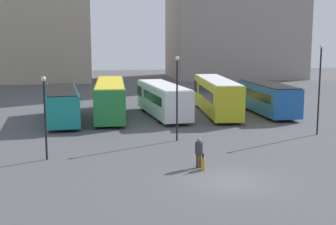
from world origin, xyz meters
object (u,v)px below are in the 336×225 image
object	(u,v)px
bus_1	(110,97)
lamp_post_2	(320,83)
suitcase	(203,164)
bus_0	(62,104)
bus_2	(163,99)
lamp_post_1	(45,110)
bus_3	(216,95)
bus_4	(267,97)
lamp_post_0	(177,92)
traveler	(199,150)

from	to	relation	value
bus_1	lamp_post_2	world-z (taller)	lamp_post_2
suitcase	bus_0	bearing A→B (deg)	43.10
bus_2	lamp_post_1	size ratio (longest dim) A/B	2.19
suitcase	lamp_post_1	world-z (taller)	lamp_post_1
lamp_post_1	bus_1	bearing A→B (deg)	73.90
bus_3	bus_4	xyz separation A→B (m)	(4.72, -0.83, -0.22)
lamp_post_0	lamp_post_2	world-z (taller)	lamp_post_2
traveler	bus_2	bearing A→B (deg)	14.02
bus_0	lamp_post_2	xyz separation A→B (m)	(19.00, -8.50, 2.29)
bus_1	lamp_post_1	bearing A→B (deg)	166.29
bus_3	lamp_post_1	world-z (taller)	lamp_post_1
bus_2	lamp_post_0	size ratio (longest dim) A/B	1.85
bus_0	bus_2	size ratio (longest dim) A/B	0.96
bus_2	bus_4	size ratio (longest dim) A/B	1.14
bus_3	lamp_post_1	xyz separation A→B (m)	(-14.07, -14.49, 1.15)
bus_2	bus_3	distance (m)	5.16
bus_3	suitcase	bearing A→B (deg)	167.13
bus_1	bus_4	size ratio (longest dim) A/B	1.33
lamp_post_2	bus_2	bearing A→B (deg)	136.44
traveler	lamp_post_0	distance (m)	7.26
traveler	lamp_post_0	bearing A→B (deg)	15.77
bus_0	lamp_post_2	bearing A→B (deg)	-118.79
lamp_post_0	lamp_post_2	distance (m)	10.66
bus_1	bus_3	size ratio (longest dim) A/B	1.03
bus_4	suitcase	xyz separation A→B (m)	(-10.18, -17.20, -1.23)
lamp_post_1	lamp_post_2	xyz separation A→B (m)	(19.11, 4.26, 0.87)
bus_3	lamp_post_2	distance (m)	11.58
bus_1	traveler	world-z (taller)	bus_1
bus_0	suitcase	size ratio (longest dim) A/B	10.79
bus_3	bus_2	bearing A→B (deg)	100.26
lamp_post_1	traveler	bearing A→B (deg)	-19.70
bus_0	suitcase	xyz separation A→B (m)	(8.50, -16.30, -1.19)
suitcase	bus_4	bearing A→B (deg)	-15.05
bus_1	suitcase	size ratio (longest dim) A/B	13.09
bus_1	bus_2	xyz separation A→B (m)	(4.70, -0.80, -0.12)
bus_4	lamp_post_0	distance (m)	14.39
bus_2	lamp_post_0	world-z (taller)	lamp_post_0
lamp_post_0	bus_0	bearing A→B (deg)	132.99
bus_1	lamp_post_2	distance (m)	18.30
bus_0	lamp_post_0	xyz separation A→B (m)	(8.36, -8.96, 1.90)
bus_0	traveler	xyz separation A→B (m)	(8.38, -15.80, -0.53)
bus_1	lamp_post_1	distance (m)	15.38
bus_4	traveler	xyz separation A→B (m)	(-10.30, -16.70, -0.57)
bus_3	bus_4	size ratio (longest dim) A/B	1.30
bus_3	lamp_post_2	world-z (taller)	lamp_post_2
bus_0	suitcase	bearing A→B (deg)	-157.15
lamp_post_2	traveler	bearing A→B (deg)	-145.50
bus_1	lamp_post_1	xyz separation A→B (m)	(-4.25, -14.73, 1.22)
bus_4	lamp_post_0	world-z (taller)	lamp_post_0
traveler	suitcase	xyz separation A→B (m)	(0.12, -0.50, -0.66)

